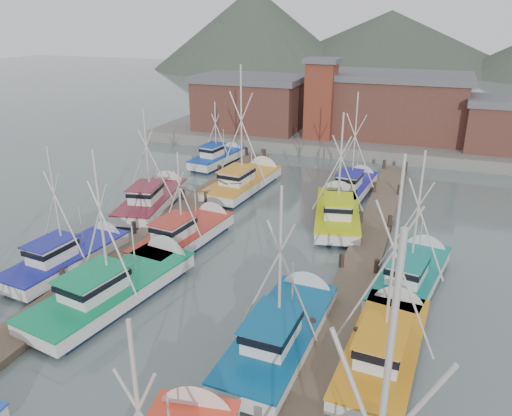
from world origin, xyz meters
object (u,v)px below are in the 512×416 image
(lookout_tower, at_px, (321,98))
(boat_12, at_px, (246,181))
(boat_4, at_px, (121,285))
(boat_8, at_px, (188,234))

(lookout_tower, height_order, boat_12, boat_12)
(lookout_tower, distance_m, boat_4, 35.03)
(boat_8, height_order, boat_12, boat_12)
(lookout_tower, height_order, boat_8, lookout_tower)
(boat_8, bearing_deg, lookout_tower, 92.51)
(boat_8, relative_size, boat_12, 0.80)
(lookout_tower, bearing_deg, boat_12, -99.40)
(boat_8, xyz_separation_m, boat_12, (-0.39, 11.55, 0.02))
(lookout_tower, height_order, boat_4, lookout_tower)
(boat_4, height_order, boat_12, boat_12)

